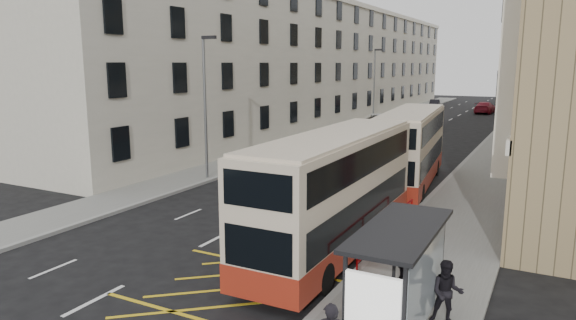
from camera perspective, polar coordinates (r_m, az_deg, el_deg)
The scene contains 19 objects.
ground at distance 17.40m, azimuth -15.69°, elevation -12.22°, with size 200.00×200.00×0.00m, color black.
pavement_right at distance 42.14m, azimuth 22.95°, elevation 0.87°, with size 4.00×120.00×0.15m, color slate.
pavement_left at distance 46.00m, azimuth 3.38°, elevation 2.46°, with size 3.00×120.00×0.15m, color slate.
kerb_right at distance 42.34m, azimuth 20.26°, elevation 1.10°, with size 0.25×120.00×0.15m, color gray.
kerb_left at distance 45.41m, azimuth 5.10°, elevation 2.33°, with size 0.25×120.00×0.15m, color gray.
road_markings at distance 57.99m, azimuth 16.38°, elevation 3.69°, with size 10.00×110.00×0.01m, color silver, non-canonical shape.
terrace_left at distance 62.10m, azimuth 4.38°, elevation 10.55°, with size 9.18×79.00×13.25m.
bus_shelter at distance 12.33m, azimuth 12.44°, elevation -11.07°, with size 1.65×4.25×2.70m.
guard_railing at distance 18.87m, azimuth 11.12°, elevation -7.41°, with size 0.06×6.56×1.01m.
street_lamp_near at distance 29.42m, azimuth -9.14°, elevation 6.63°, with size 0.93×0.18×8.00m.
street_lamp_far at distance 56.35m, azimuth 9.61°, elevation 8.50°, with size 0.93×0.18×8.00m.
double_decker_front at distance 18.20m, azimuth 5.24°, elevation -3.61°, with size 2.51×10.71×4.27m.
double_decker_rear at distance 28.66m, azimuth 13.46°, elevation 1.30°, with size 3.42×10.63×4.16m.
pedestrian_mid at distance 13.91m, azimuth 17.24°, elevation -13.88°, with size 0.81×0.63×1.67m, color black.
pedestrian_far at distance 15.38m, azimuth 13.00°, elevation -11.09°, with size 1.02×0.42×1.74m, color black.
white_van at distance 53.64m, azimuth 9.72°, elevation 4.24°, with size 2.53×5.48×1.52m, color silver.
car_silver at distance 67.99m, azimuth 14.25°, elevation 5.44°, with size 1.89×4.70×1.60m, color #AAACB2.
car_dark at distance 80.68m, azimuth 15.96°, elevation 6.02°, with size 1.36×3.89×1.28m, color black.
car_red at distance 74.34m, azimuth 21.03°, elevation 5.46°, with size 2.16×5.33×1.55m, color maroon.
Camera 1 is at (11.23, -11.50, 6.66)m, focal length 32.00 mm.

